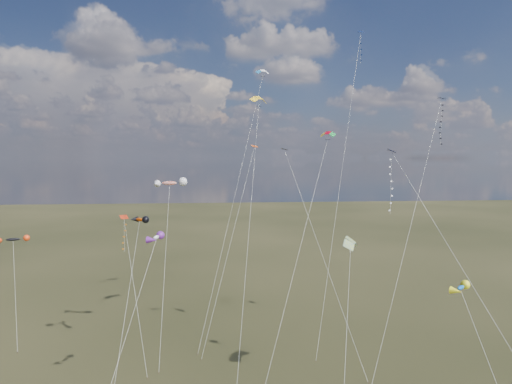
{
  "coord_description": "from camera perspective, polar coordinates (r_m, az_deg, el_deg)",
  "views": [
    {
      "loc": [
        -5.19,
        -35.68,
        23.0
      ],
      "look_at": [
        0.0,
        18.0,
        19.0
      ],
      "focal_mm": 32.0,
      "sensor_mm": 36.0,
      "label": 1
    }
  ],
  "objects": [
    {
      "name": "diamond_navy_tall",
      "position": [
        72.09,
        12.58,
        14.99
      ],
      "size": [
        11.74,
        20.59,
        42.47
      ],
      "color": "#102050",
      "rests_on": "ground"
    },
    {
      "name": "novelty_white_purple",
      "position": [
        45.6,
        -12.4,
        -5.67
      ],
      "size": [
        5.15,
        9.05,
        15.76
      ],
      "color": "white",
      "rests_on": "ground"
    },
    {
      "name": "diamond_red_low",
      "position": [
        57.16,
        -16.03,
        -5.73
      ],
      "size": [
        4.38,
        9.49,
        16.15
      ],
      "color": "#B4270D",
      "rests_on": "ground"
    },
    {
      "name": "diamond_orange_center",
      "position": [
        60.88,
        -1.9,
        -1.1
      ],
      "size": [
        8.04,
        14.41,
        24.85
      ],
      "color": "#CE450E",
      "rests_on": "ground"
    },
    {
      "name": "diamond_black_high",
      "position": [
        61.32,
        21.77,
        6.71
      ],
      "size": [
        17.29,
        20.54,
        30.73
      ],
      "color": "black",
      "rests_on": "ground"
    },
    {
      "name": "parafoil_striped",
      "position": [
        46.83,
        11.73,
        -5.93
      ],
      "size": [
        5.63,
        13.58,
        15.6
      ],
      "color": "#D9D80A",
      "rests_on": "ground"
    },
    {
      "name": "novelty_orange_black",
      "position": [
        56.94,
        -14.36,
        -3.42
      ],
      "size": [
        2.66,
        12.78,
        16.09
      ],
      "color": "#DA3D00",
      "rests_on": "ground"
    },
    {
      "name": "novelty_black_orange",
      "position": [
        69.82,
        -28.1,
        -5.28
      ],
      "size": [
        5.58,
        9.82,
        12.55
      ],
      "color": "black",
      "rests_on": "ground"
    },
    {
      "name": "parafoil_tricolor",
      "position": [
        56.96,
        8.88,
        7.02
      ],
      "size": [
        11.68,
        18.41,
        26.6
      ],
      "color": "yellow",
      "rests_on": "ground"
    },
    {
      "name": "diamond_navy_right",
      "position": [
        46.75,
        17.35,
        -0.01
      ],
      "size": [
        7.9,
        19.79,
        23.93
      ],
      "color": "#0B1149",
      "rests_on": "ground"
    },
    {
      "name": "parafoil_blue_white",
      "position": [
        70.58,
        0.77,
        14.65
      ],
      "size": [
        10.65,
        17.69,
        36.67
      ],
      "color": "#2075B9",
      "rests_on": "ground"
    },
    {
      "name": "parafoil_yellow",
      "position": [
        61.47,
        0.33,
        11.56
      ],
      "size": [
        5.58,
        20.43,
        31.63
      ],
      "color": "yellow",
      "rests_on": "ground"
    },
    {
      "name": "novelty_blue_yellow",
      "position": [
        42.0,
        24.27,
        -10.95
      ],
      "size": [
        2.17,
        11.34,
        12.75
      ],
      "color": "blue",
      "rests_on": "ground"
    },
    {
      "name": "diamond_black_mid",
      "position": [
        54.29,
        6.45,
        -2.66
      ],
      "size": [
        7.15,
        13.59,
        24.27
      ],
      "color": "black",
      "rests_on": "ground"
    },
    {
      "name": "novelty_redwhite_stripe",
      "position": [
        59.17,
        -10.77,
        1.06
      ],
      "size": [
        3.97,
        11.85,
        20.5
      ],
      "color": "red",
      "rests_on": "ground"
    }
  ]
}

